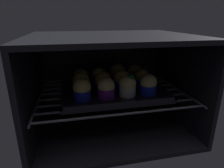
{
  "coord_description": "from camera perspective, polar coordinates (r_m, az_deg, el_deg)",
  "views": [
    {
      "loc": [
        -14.73,
        -46.94,
        41.08
      ],
      "look_at": [
        0.0,
        20.7,
        17.28
      ],
      "focal_mm": 30.75,
      "sensor_mm": 36.0,
      "label": 1
    }
  ],
  "objects": [
    {
      "name": "muffin_row2_col0",
      "position": [
        0.78,
        -9.17,
        1.93
      ],
      "size": [
        5.78,
        5.78,
        6.9
      ],
      "color": "#1928B7",
      "rests_on": "baking_tray"
    },
    {
      "name": "muffin_row2_col1",
      "position": [
        0.8,
        -3.88,
        2.43
      ],
      "size": [
        5.78,
        5.78,
        7.34
      ],
      "color": "red",
      "rests_on": "baking_tray"
    },
    {
      "name": "oven_cavity",
      "position": [
        0.78,
        -0.86,
        1.09
      ],
      "size": [
        59.0,
        47.0,
        37.0
      ],
      "color": "black",
      "rests_on": "ground"
    },
    {
      "name": "oven_rack",
      "position": [
        0.76,
        -0.21,
        -2.32
      ],
      "size": [
        54.8,
        42.0,
        0.8
      ],
      "color": "#51515B",
      "rests_on": "oven_cavity"
    },
    {
      "name": "muffin_row1_col1",
      "position": [
        0.72,
        -2.69,
        0.74
      ],
      "size": [
        6.18,
        6.18,
        7.61
      ],
      "color": "#1928B7",
      "rests_on": "baking_tray"
    },
    {
      "name": "muffin_row0_col2",
      "position": [
        0.67,
        4.69,
        -0.5
      ],
      "size": [
        5.9,
        5.9,
        8.11
      ],
      "color": "silver",
      "rests_on": "baking_tray"
    },
    {
      "name": "muffin_row1_col3",
      "position": [
        0.76,
        8.86,
        1.59
      ],
      "size": [
        5.78,
        5.78,
        7.34
      ],
      "color": "#1928B7",
      "rests_on": "baking_tray"
    },
    {
      "name": "muffin_row0_col1",
      "position": [
        0.65,
        -1.74,
        -1.29
      ],
      "size": [
        5.82,
        5.82,
        7.23
      ],
      "color": "#7A238C",
      "rests_on": "baking_tray"
    },
    {
      "name": "muffin_row2_col2",
      "position": [
        0.81,
        1.71,
        3.19
      ],
      "size": [
        6.25,
        6.25,
        8.34
      ],
      "color": "#0C8C84",
      "rests_on": "baking_tray"
    },
    {
      "name": "muffin_row1_col2",
      "position": [
        0.74,
        2.92,
        1.22
      ],
      "size": [
        6.26,
        6.26,
        7.31
      ],
      "color": "#1928B7",
      "rests_on": "baking_tray"
    },
    {
      "name": "muffin_row0_col3",
      "position": [
        0.69,
        10.77,
        -0.18
      ],
      "size": [
        5.89,
        5.89,
        7.46
      ],
      "color": "#1928B7",
      "rests_on": "baking_tray"
    },
    {
      "name": "muffin_row2_col3",
      "position": [
        0.83,
        6.74,
        3.19
      ],
      "size": [
        5.78,
        5.78,
        7.23
      ],
      "color": "#7A238C",
      "rests_on": "baking_tray"
    },
    {
      "name": "muffin_row1_col0",
      "position": [
        0.71,
        -9.15,
        0.35
      ],
      "size": [
        6.32,
        6.32,
        7.26
      ],
      "color": "#0C8C84",
      "rests_on": "baking_tray"
    },
    {
      "name": "muffin_row0_col0",
      "position": [
        0.64,
        -8.9,
        -1.6
      ],
      "size": [
        6.01,
        6.01,
        7.56
      ],
      "color": "#1928B7",
      "rests_on": "baking_tray"
    },
    {
      "name": "baking_tray",
      "position": [
        0.74,
        0.0,
        -1.9
      ],
      "size": [
        37.78,
        30.07,
        2.2
      ],
      "color": "black",
      "rests_on": "oven_rack"
    }
  ]
}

